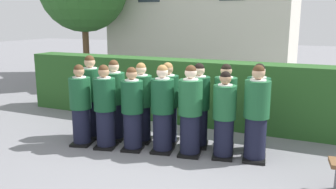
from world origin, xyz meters
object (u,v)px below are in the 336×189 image
at_px(student_front_row_2, 132,111).
at_px(student_rear_row_2, 142,105).
at_px(student_front_row_1, 105,109).
at_px(student_front_row_6, 256,116).
at_px(student_rear_row_0, 91,98).
at_px(student_rear_row_6, 257,110).
at_px(student_rear_row_3, 168,105).
at_px(student_rear_row_4, 198,107).
at_px(student_front_row_0, 81,107).
at_px(student_rear_row_1, 115,102).
at_px(student_front_row_3, 162,111).
at_px(student_front_row_4, 190,113).
at_px(student_rear_row_5, 225,109).
at_px(student_front_row_5, 224,117).

distance_m(student_front_row_2, student_rear_row_2, 0.47).
bearing_deg(student_rear_row_2, student_front_row_1, -129.49).
height_order(student_front_row_1, student_front_row_6, student_front_row_6).
height_order(student_rear_row_0, student_rear_row_6, student_rear_row_0).
distance_m(student_rear_row_3, student_rear_row_4, 0.62).
xyz_separation_m(student_rear_row_2, student_rear_row_4, (1.13, 0.21, 0.01)).
relative_size(student_front_row_0, student_front_row_1, 0.99).
height_order(student_front_row_2, student_rear_row_1, student_rear_row_1).
relative_size(student_front_row_3, student_rear_row_1, 1.00).
xyz_separation_m(student_front_row_0, student_front_row_4, (2.15, 0.35, 0.03)).
xyz_separation_m(student_rear_row_1, student_rear_row_6, (2.78, 0.53, 0.00)).
height_order(student_rear_row_1, student_rear_row_5, student_rear_row_1).
relative_size(student_rear_row_3, student_rear_row_5, 0.99).
distance_m(student_rear_row_0, student_rear_row_2, 1.12).
bearing_deg(student_front_row_6, student_rear_row_5, 149.95).
bearing_deg(student_rear_row_3, student_front_row_1, -143.87).
bearing_deg(student_front_row_5, student_front_row_2, -169.26).
height_order(student_rear_row_3, student_rear_row_5, student_rear_row_5).
height_order(student_front_row_2, student_rear_row_5, student_rear_row_5).
height_order(student_rear_row_2, student_rear_row_6, student_rear_row_6).
bearing_deg(student_rear_row_5, student_front_row_6, -30.05).
relative_size(student_rear_row_2, student_rear_row_4, 0.99).
distance_m(student_front_row_4, student_front_row_5, 0.61).
bearing_deg(student_rear_row_2, student_front_row_3, -28.22).
bearing_deg(student_rear_row_6, student_front_row_2, -156.66).
bearing_deg(student_front_row_3, student_front_row_5, 9.09).
bearing_deg(student_rear_row_0, student_rear_row_2, 7.42).
distance_m(student_front_row_0, student_rear_row_1, 0.70).
distance_m(student_rear_row_0, student_rear_row_1, 0.54).
distance_m(student_front_row_1, student_rear_row_3, 1.22).
relative_size(student_front_row_3, student_rear_row_6, 0.99).
distance_m(student_rear_row_1, student_rear_row_3, 1.11).
relative_size(student_rear_row_1, student_rear_row_4, 1.01).
bearing_deg(student_front_row_6, student_front_row_2, -169.22).
bearing_deg(student_rear_row_1, student_rear_row_3, 11.48).
distance_m(student_front_row_2, student_rear_row_5, 1.75).
bearing_deg(student_front_row_0, student_rear_row_4, 21.49).
relative_size(student_front_row_3, student_rear_row_5, 1.00).
bearing_deg(student_front_row_1, student_rear_row_0, 145.44).
bearing_deg(student_rear_row_5, student_front_row_3, -146.43).
bearing_deg(student_rear_row_5, student_front_row_4, -127.60).
height_order(student_front_row_0, student_rear_row_6, student_rear_row_6).
bearing_deg(student_rear_row_2, student_rear_row_6, 11.66).
relative_size(student_front_row_2, student_rear_row_5, 0.97).
relative_size(student_front_row_1, student_rear_row_3, 0.99).
bearing_deg(student_rear_row_5, student_rear_row_0, -170.08).
distance_m(student_front_row_0, student_rear_row_4, 2.29).
distance_m(student_front_row_3, student_front_row_6, 1.68).
height_order(student_front_row_5, student_rear_row_2, student_rear_row_2).
bearing_deg(student_front_row_6, student_rear_row_2, 178.78).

